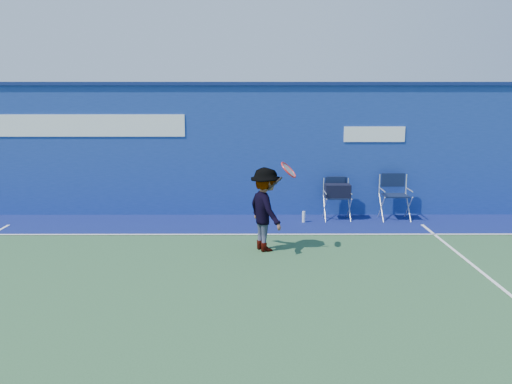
{
  "coord_description": "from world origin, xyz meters",
  "views": [
    {
      "loc": [
        0.85,
        -7.44,
        2.88
      ],
      "look_at": [
        0.87,
        2.6,
        1.0
      ],
      "focal_mm": 38.0,
      "sensor_mm": 36.0,
      "label": 1
    }
  ],
  "objects_px": {
    "directors_chair_left": "(337,202)",
    "directors_chair_right": "(395,206)",
    "tennis_player": "(266,209)",
    "water_bottle": "(304,217)"
  },
  "relations": [
    {
      "from": "directors_chair_right",
      "to": "water_bottle",
      "type": "relative_size",
      "value": 4.01
    },
    {
      "from": "directors_chair_right",
      "to": "water_bottle",
      "type": "distance_m",
      "value": 2.12
    },
    {
      "from": "directors_chair_right",
      "to": "tennis_player",
      "type": "height_order",
      "value": "tennis_player"
    },
    {
      "from": "directors_chair_left",
      "to": "water_bottle",
      "type": "relative_size",
      "value": 3.71
    },
    {
      "from": "directors_chair_right",
      "to": "water_bottle",
      "type": "xyz_separation_m",
      "value": [
        -2.09,
        -0.29,
        -0.19
      ]
    },
    {
      "from": "directors_chair_left",
      "to": "directors_chair_right",
      "type": "xyz_separation_m",
      "value": [
        1.31,
        -0.01,
        -0.08
      ]
    },
    {
      "from": "directors_chair_left",
      "to": "water_bottle",
      "type": "distance_m",
      "value": 0.88
    },
    {
      "from": "directors_chair_left",
      "to": "tennis_player",
      "type": "bearing_deg",
      "value": -124.77
    },
    {
      "from": "directors_chair_right",
      "to": "tennis_player",
      "type": "xyz_separation_m",
      "value": [
        -2.98,
        -2.39,
        0.44
      ]
    },
    {
      "from": "directors_chair_left",
      "to": "directors_chair_right",
      "type": "relative_size",
      "value": 0.93
    }
  ]
}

